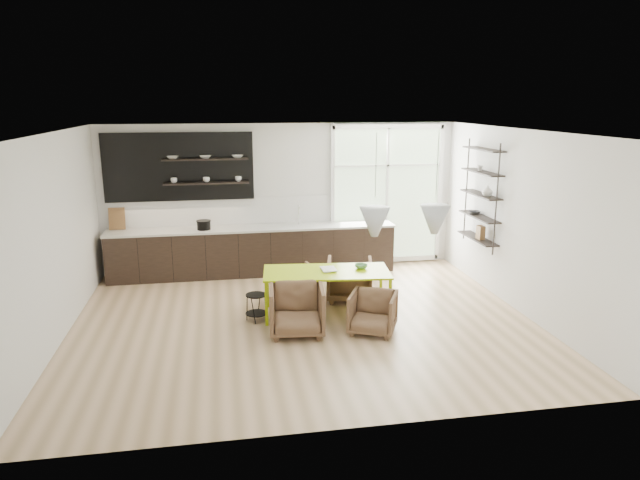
{
  "coord_description": "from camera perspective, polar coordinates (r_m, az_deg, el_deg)",
  "views": [
    {
      "loc": [
        -1.19,
        -8.17,
        3.34
      ],
      "look_at": [
        0.35,
        0.6,
        1.14
      ],
      "focal_mm": 32.0,
      "sensor_mm": 36.0,
      "label": 1
    }
  ],
  "objects": [
    {
      "name": "wire_stool",
      "position": [
        8.91,
        -6.4,
        -6.35
      ],
      "size": [
        0.34,
        0.34,
        0.43
      ],
      "rotation": [
        0.0,
        0.0,
        -0.36
      ],
      "color": "black",
      "rests_on": "ground"
    },
    {
      "name": "kitchen_run",
      "position": [
        11.21,
        -7.14,
        -0.4
      ],
      "size": [
        5.54,
        0.69,
        2.75
      ],
      "color": "black",
      "rests_on": "ground"
    },
    {
      "name": "armchair_front_left",
      "position": [
        8.37,
        -2.33,
        -6.98
      ],
      "size": [
        0.86,
        0.88,
        0.73
      ],
      "primitive_type": "imported",
      "rotation": [
        0.0,
        0.0,
        -0.1
      ],
      "color": "brown",
      "rests_on": "ground"
    },
    {
      "name": "armchair_back_left",
      "position": [
        9.75,
        -2.42,
        -4.32
      ],
      "size": [
        0.76,
        0.78,
        0.6
      ],
      "primitive_type": "imported",
      "rotation": [
        0.0,
        0.0,
        3.35
      ],
      "color": "brown",
      "rests_on": "ground"
    },
    {
      "name": "table_book",
      "position": [
        8.99,
        0.14,
        -2.99
      ],
      "size": [
        0.24,
        0.31,
        0.03
      ],
      "primitive_type": "imported",
      "rotation": [
        0.0,
        0.0,
        0.03
      ],
      "color": "white",
      "rests_on": "dining_table"
    },
    {
      "name": "armchair_back_right",
      "position": [
        9.78,
        2.95,
        -3.94
      ],
      "size": [
        0.91,
        0.93,
        0.71
      ],
      "primitive_type": "imported",
      "rotation": [
        0.0,
        0.0,
        2.91
      ],
      "color": "brown",
      "rests_on": "ground"
    },
    {
      "name": "right_shelving",
      "position": [
        10.53,
        15.81,
        4.11
      ],
      "size": [
        0.26,
        1.22,
        1.9
      ],
      "color": "black",
      "rests_on": "ground"
    },
    {
      "name": "table_bowl",
      "position": [
        9.13,
        4.13,
        -2.65
      ],
      "size": [
        0.22,
        0.22,
        0.06
      ],
      "primitive_type": "imported",
      "rotation": [
        0.0,
        0.0,
        0.1
      ],
      "color": "#578D59",
      "rests_on": "dining_table"
    },
    {
      "name": "armchair_front_right",
      "position": [
        8.46,
        5.3,
        -7.24
      ],
      "size": [
        0.87,
        0.88,
        0.61
      ],
      "primitive_type": "imported",
      "rotation": [
        0.0,
        0.0,
        -0.44
      ],
      "color": "brown",
      "rests_on": "ground"
    },
    {
      "name": "room",
      "position": [
        9.62,
        0.82,
        2.6
      ],
      "size": [
        7.02,
        6.01,
        2.91
      ],
      "color": "#D9B38B",
      "rests_on": "ground"
    },
    {
      "name": "dining_table",
      "position": [
        8.98,
        0.66,
        -3.43
      ],
      "size": [
        2.05,
        1.09,
        0.72
      ],
      "rotation": [
        0.0,
        0.0,
        -0.1
      ],
      "color": "#A4CD05",
      "rests_on": "ground"
    }
  ]
}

